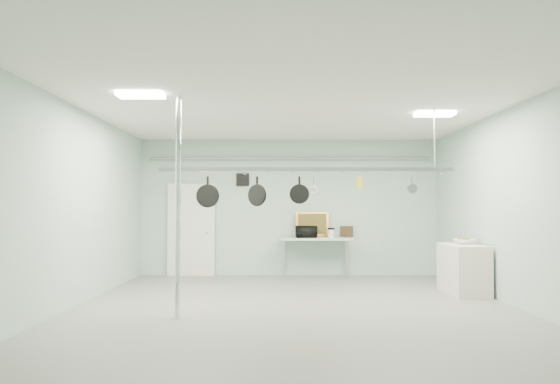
{
  "coord_description": "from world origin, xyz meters",
  "views": [
    {
      "loc": [
        -0.25,
        -7.79,
        1.55
      ],
      "look_at": [
        -0.22,
        1.0,
        1.85
      ],
      "focal_mm": 32.0,
      "sensor_mm": 36.0,
      "label": 1
    }
  ],
  "objects_px": {
    "prep_table": "(316,241)",
    "pot_rack": "(306,168)",
    "side_cabinet": "(463,269)",
    "microwave": "(306,232)",
    "fruit_bowl": "(464,242)",
    "chrome_pole": "(178,206)",
    "skillet_left": "(208,192)",
    "skillet_mid": "(257,192)",
    "coffee_canister": "(331,234)",
    "skillet_right": "(299,190)"
  },
  "relations": [
    {
      "from": "microwave",
      "to": "chrome_pole",
      "type": "bearing_deg",
      "value": 61.34
    },
    {
      "from": "microwave",
      "to": "skillet_mid",
      "type": "bearing_deg",
      "value": 71.17
    },
    {
      "from": "side_cabinet",
      "to": "fruit_bowl",
      "type": "distance_m",
      "value": 0.52
    },
    {
      "from": "chrome_pole",
      "to": "skillet_left",
      "type": "relative_size",
      "value": 6.36
    },
    {
      "from": "side_cabinet",
      "to": "pot_rack",
      "type": "xyz_separation_m",
      "value": [
        -2.95,
        -1.1,
        1.78
      ]
    },
    {
      "from": "microwave",
      "to": "fruit_bowl",
      "type": "xyz_separation_m",
      "value": [
        2.83,
        -2.04,
        -0.09
      ]
    },
    {
      "from": "chrome_pole",
      "to": "microwave",
      "type": "relative_size",
      "value": 6.7
    },
    {
      "from": "microwave",
      "to": "fruit_bowl",
      "type": "bearing_deg",
      "value": 142.09
    },
    {
      "from": "fruit_bowl",
      "to": "skillet_mid",
      "type": "xyz_separation_m",
      "value": [
        -3.81,
        -1.22,
        0.89
      ]
    },
    {
      "from": "side_cabinet",
      "to": "skillet_mid",
      "type": "bearing_deg",
      "value": -163.65
    },
    {
      "from": "skillet_left",
      "to": "skillet_mid",
      "type": "xyz_separation_m",
      "value": [
        0.8,
        0.0,
        0.0
      ]
    },
    {
      "from": "skillet_right",
      "to": "side_cabinet",
      "type": "bearing_deg",
      "value": 21.19
    },
    {
      "from": "pot_rack",
      "to": "chrome_pole",
      "type": "bearing_deg",
      "value": -154.65
    },
    {
      "from": "prep_table",
      "to": "coffee_canister",
      "type": "xyz_separation_m",
      "value": [
        0.35,
        -0.01,
        0.16
      ]
    },
    {
      "from": "prep_table",
      "to": "skillet_mid",
      "type": "height_order",
      "value": "skillet_mid"
    },
    {
      "from": "chrome_pole",
      "to": "side_cabinet",
      "type": "relative_size",
      "value": 2.67
    },
    {
      "from": "side_cabinet",
      "to": "skillet_left",
      "type": "relative_size",
      "value": 2.38
    },
    {
      "from": "prep_table",
      "to": "skillet_left",
      "type": "relative_size",
      "value": 3.18
    },
    {
      "from": "skillet_left",
      "to": "coffee_canister",
      "type": "bearing_deg",
      "value": 57.58
    },
    {
      "from": "side_cabinet",
      "to": "prep_table",
      "type": "bearing_deg",
      "value": 139.21
    },
    {
      "from": "chrome_pole",
      "to": "pot_rack",
      "type": "bearing_deg",
      "value": 25.35
    },
    {
      "from": "fruit_bowl",
      "to": "skillet_left",
      "type": "bearing_deg",
      "value": -165.18
    },
    {
      "from": "skillet_left",
      "to": "chrome_pole",
      "type": "bearing_deg",
      "value": -105.11
    },
    {
      "from": "fruit_bowl",
      "to": "skillet_left",
      "type": "height_order",
      "value": "skillet_left"
    },
    {
      "from": "prep_table",
      "to": "skillet_left",
      "type": "bearing_deg",
      "value": -121.25
    },
    {
      "from": "prep_table",
      "to": "skillet_mid",
      "type": "bearing_deg",
      "value": -109.97
    },
    {
      "from": "side_cabinet",
      "to": "coffee_canister",
      "type": "bearing_deg",
      "value": 135.19
    },
    {
      "from": "prep_table",
      "to": "side_cabinet",
      "type": "height_order",
      "value": "prep_table"
    },
    {
      "from": "side_cabinet",
      "to": "skillet_right",
      "type": "distance_m",
      "value": 3.55
    },
    {
      "from": "prep_table",
      "to": "pot_rack",
      "type": "bearing_deg",
      "value": -96.91
    },
    {
      "from": "coffee_canister",
      "to": "skillet_right",
      "type": "bearing_deg",
      "value": -104.67
    },
    {
      "from": "chrome_pole",
      "to": "fruit_bowl",
      "type": "height_order",
      "value": "chrome_pole"
    },
    {
      "from": "chrome_pole",
      "to": "coffee_canister",
      "type": "bearing_deg",
      "value": 57.67
    },
    {
      "from": "fruit_bowl",
      "to": "skillet_mid",
      "type": "bearing_deg",
      "value": -162.24
    },
    {
      "from": "side_cabinet",
      "to": "skillet_mid",
      "type": "height_order",
      "value": "skillet_mid"
    },
    {
      "from": "skillet_mid",
      "to": "skillet_left",
      "type": "bearing_deg",
      "value": -147.96
    },
    {
      "from": "pot_rack",
      "to": "skillet_mid",
      "type": "distance_m",
      "value": 0.89
    },
    {
      "from": "skillet_mid",
      "to": "pot_rack",
      "type": "bearing_deg",
      "value": 32.04
    },
    {
      "from": "fruit_bowl",
      "to": "pot_rack",
      "type": "bearing_deg",
      "value": -157.94
    },
    {
      "from": "pot_rack",
      "to": "skillet_right",
      "type": "xyz_separation_m",
      "value": [
        -0.11,
        0.0,
        -0.36
      ]
    },
    {
      "from": "side_cabinet",
      "to": "coffee_canister",
      "type": "xyz_separation_m",
      "value": [
        -2.2,
        2.19,
        0.55
      ]
    },
    {
      "from": "chrome_pole",
      "to": "fruit_bowl",
      "type": "bearing_deg",
      "value": 23.35
    },
    {
      "from": "chrome_pole",
      "to": "prep_table",
      "type": "bearing_deg",
      "value": 61.29
    },
    {
      "from": "coffee_canister",
      "to": "fruit_bowl",
      "type": "distance_m",
      "value": 3.06
    },
    {
      "from": "coffee_canister",
      "to": "skillet_mid",
      "type": "xyz_separation_m",
      "value": [
        -1.55,
        -3.29,
        0.84
      ]
    },
    {
      "from": "chrome_pole",
      "to": "prep_table",
      "type": "height_order",
      "value": "chrome_pole"
    },
    {
      "from": "pot_rack",
      "to": "fruit_bowl",
      "type": "distance_m",
      "value": 3.5
    },
    {
      "from": "pot_rack",
      "to": "skillet_right",
      "type": "distance_m",
      "value": 0.38
    },
    {
      "from": "prep_table",
      "to": "side_cabinet",
      "type": "relative_size",
      "value": 1.33
    },
    {
      "from": "coffee_canister",
      "to": "skillet_mid",
      "type": "distance_m",
      "value": 3.73
    }
  ]
}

